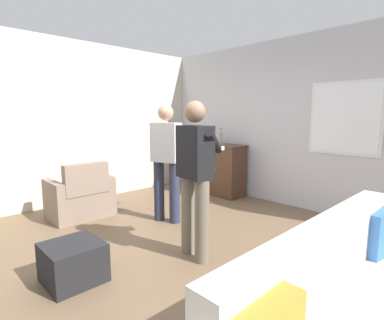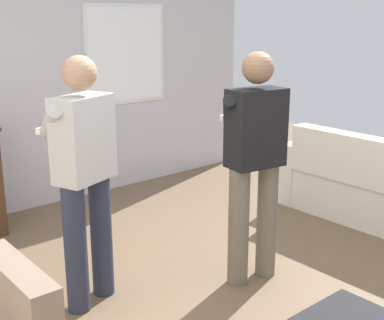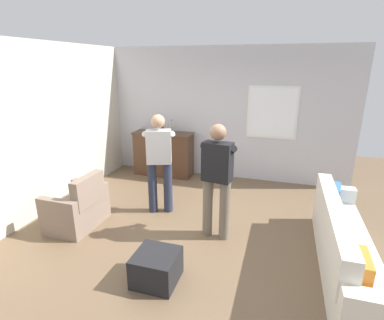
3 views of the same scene
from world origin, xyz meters
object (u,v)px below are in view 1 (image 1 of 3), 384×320
bottle_liquor_amber (213,138)px  person_standing_right (196,172)px  bottle_wine_green (221,138)px  sideboard_cabinet (213,168)px  ottoman (73,262)px  armchair (81,198)px  person_standing_left (167,158)px  couch (344,311)px

bottle_liquor_amber → person_standing_right: (1.73, -2.18, -0.15)m
bottle_wine_green → bottle_liquor_amber: size_ratio=1.11×
sideboard_cabinet → ottoman: 3.59m
armchair → bottle_liquor_amber: (0.40, 2.52, 0.80)m
ottoman → person_standing_right: person_standing_right is taller
armchair → person_standing_right: bearing=9.1°
armchair → sideboard_cabinet: (0.41, 2.52, 0.21)m
ottoman → person_standing_right: 1.46m
ottoman → sideboard_cabinet: bearing=110.8°
bottle_liquor_amber → person_standing_left: person_standing_left is taller
person_standing_left → bottle_wine_green: bearing=103.6°
bottle_liquor_amber → ottoman: bottle_liquor_amber is taller
ottoman → couch: bearing=21.8°
armchair → person_standing_right: person_standing_right is taller
couch → bottle_wine_green: bottle_wine_green is taller
sideboard_cabinet → person_standing_right: (1.72, -2.18, 0.44)m
armchair → ottoman: size_ratio=1.79×
couch → bottle_wine_green: (-3.12, 2.46, 0.77)m
armchair → bottle_wine_green: bottle_wine_green is taller
bottle_wine_green → couch: bearing=-38.2°
person_standing_left → person_standing_right: bearing=-24.3°
couch → bottle_liquor_amber: 4.26m
ottoman → armchair: bearing=153.9°
person_standing_left → sideboard_cabinet: bearing=110.5°
armchair → ottoman: 1.87m
armchair → ottoman: armchair is taller
couch → person_standing_right: (-1.64, 0.33, 0.60)m
sideboard_cabinet → person_standing_right: person_standing_right is taller
ottoman → person_standing_right: bearing=69.0°
ottoman → person_standing_left: bearing=111.1°
bottle_wine_green → person_standing_left: (0.40, -1.64, -0.17)m
couch → sideboard_cabinet: sideboard_cabinet is taller
couch → bottle_wine_green: bearing=141.8°
couch → bottle_liquor_amber: size_ratio=9.17×
couch → armchair: 3.76m
bottle_wine_green → ottoman: bottle_wine_green is taller
armchair → bottle_wine_green: (0.64, 2.47, 0.82)m
sideboard_cabinet → person_standing_left: bearing=-69.5°
bottle_wine_green → armchair: bearing=-104.6°
bottle_liquor_amber → sideboard_cabinet: bearing=-13.5°
bottle_liquor_amber → person_standing_right: person_standing_right is taller
armchair → bottle_wine_green: size_ratio=2.87×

